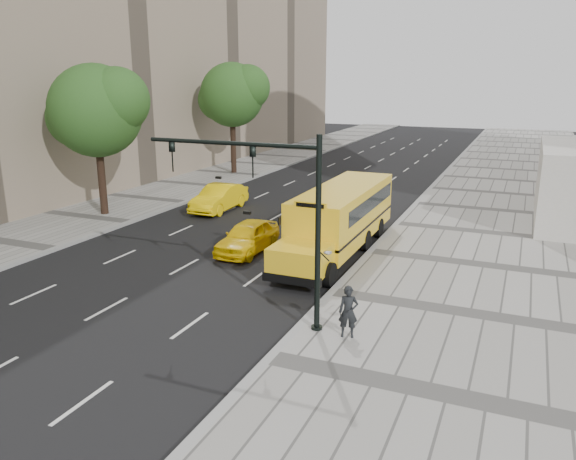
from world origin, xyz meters
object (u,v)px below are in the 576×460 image
at_px(taxi_far, 219,198).
at_px(traffic_signal, 276,206).
at_px(tree_c, 233,94).
at_px(school_bus, 341,214).
at_px(taxi_near, 248,237).
at_px(pedestrian, 348,312).
at_px(tree_b, 97,110).

height_order(taxi_far, traffic_signal, traffic_signal).
bearing_deg(tree_c, school_bus, -48.70).
distance_m(tree_c, taxi_far, 14.52).
distance_m(tree_c, traffic_signal, 30.36).
bearing_deg(taxi_far, school_bus, -28.18).
distance_m(tree_c, school_bus, 23.09).
distance_m(school_bus, taxi_near, 4.56).
xyz_separation_m(taxi_far, pedestrian, (12.62, -13.92, 0.19)).
bearing_deg(tree_b, taxi_far, 35.78).
bearing_deg(taxi_near, pedestrian, -44.92).
xyz_separation_m(school_bus, traffic_signal, (0.69, -8.97, 2.33)).
xyz_separation_m(taxi_near, traffic_signal, (4.64, -6.92, 3.35)).
bearing_deg(tree_c, pedestrian, -55.23).
bearing_deg(tree_c, taxi_near, -60.04).
bearing_deg(school_bus, taxi_near, -152.57).
height_order(tree_c, taxi_far, tree_c).
height_order(tree_c, school_bus, tree_c).
xyz_separation_m(school_bus, taxi_far, (-9.44, 4.82, -0.97)).
relative_size(taxi_far, pedestrian, 2.90).
bearing_deg(tree_b, traffic_signal, -32.30).
distance_m(tree_c, taxi_near, 22.71).
relative_size(taxi_far, traffic_signal, 0.75).
height_order(tree_c, pedestrian, tree_c).
xyz_separation_m(taxi_near, taxi_far, (-5.49, 6.87, 0.06)).
bearing_deg(taxi_far, taxi_near, -52.48).
xyz_separation_m(tree_b, tree_c, (-0.00, 16.07, 0.41)).
bearing_deg(pedestrian, traffic_signal, 160.28).
bearing_deg(school_bus, taxi_far, 152.95).
bearing_deg(traffic_signal, tree_b, 147.70).
xyz_separation_m(tree_b, traffic_signal, (15.59, -9.86, -2.10)).
bearing_deg(taxi_near, tree_c, 119.70).
height_order(tree_b, taxi_far, tree_b).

